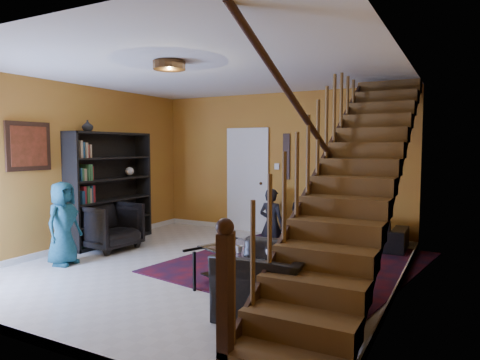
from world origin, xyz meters
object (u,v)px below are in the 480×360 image
at_px(armchair_left, 109,226).
at_px(coffee_table, 252,267).
at_px(bookshelf, 111,190).
at_px(sofa, 349,230).
at_px(armchair_right, 270,281).

distance_m(armchair_left, coffee_table, 3.17).
xyz_separation_m(bookshelf, armchair_left, (0.35, -0.41, -0.57)).
height_order(bookshelf, armchair_left, bookshelf).
bearing_deg(bookshelf, armchair_left, -49.21).
bearing_deg(armchair_left, sofa, -54.48).
relative_size(armchair_left, coffee_table, 0.59).
height_order(armchair_right, coffee_table, armchair_right).
height_order(armchair_left, coffee_table, armchair_left).
height_order(sofa, coffee_table, sofa).
relative_size(sofa, armchair_right, 1.81).
xyz_separation_m(bookshelf, coffee_table, (3.43, -1.16, -0.68)).
relative_size(bookshelf, armchair_left, 2.29).
bearing_deg(bookshelf, coffee_table, -18.64).
relative_size(armchair_left, armchair_right, 0.83).
distance_m(armchair_right, coffee_table, 0.72).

